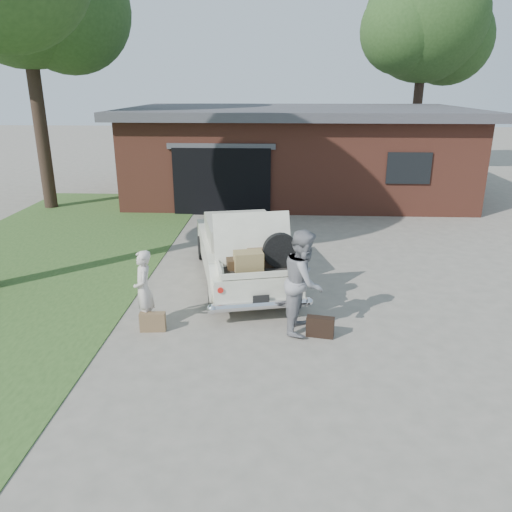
{
  "coord_description": "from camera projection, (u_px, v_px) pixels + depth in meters",
  "views": [
    {
      "loc": [
        0.45,
        -8.17,
        4.14
      ],
      "look_at": [
        0.0,
        0.6,
        1.1
      ],
      "focal_mm": 35.0,
      "sensor_mm": 36.0,
      "label": 1
    }
  ],
  "objects": [
    {
      "name": "woman_right",
      "position": [
        304.0,
        281.0,
        8.6
      ],
      "size": [
        0.84,
        1.0,
        1.84
      ],
      "primitive_type": "imported",
      "rotation": [
        0.0,
        0.0,
        1.4
      ],
      "color": "gray",
      "rests_on": "ground"
    },
    {
      "name": "ground",
      "position": [
        254.0,
        324.0,
        9.09
      ],
      "size": [
        90.0,
        90.0,
        0.0
      ],
      "primitive_type": "plane",
      "color": "gray",
      "rests_on": "ground"
    },
    {
      "name": "suitcase_right",
      "position": [
        320.0,
        327.0,
        8.57
      ],
      "size": [
        0.5,
        0.23,
        0.37
      ],
      "primitive_type": "cube",
      "rotation": [
        0.0,
        0.0,
        -0.18
      ],
      "color": "black",
      "rests_on": "ground"
    },
    {
      "name": "sedan",
      "position": [
        243.0,
        251.0,
        10.94
      ],
      "size": [
        2.72,
        4.81,
        1.83
      ],
      "rotation": [
        0.0,
        0.0,
        0.23
      ],
      "color": "white",
      "rests_on": "ground"
    },
    {
      "name": "house",
      "position": [
        296.0,
        151.0,
        19.32
      ],
      "size": [
        12.8,
        7.8,
        3.3
      ],
      "color": "brown",
      "rests_on": "ground"
    },
    {
      "name": "tree_right",
      "position": [
        427.0,
        26.0,
        22.31
      ],
      "size": [
        6.26,
        5.44,
        9.59
      ],
      "color": "#38281E",
      "rests_on": "ground"
    },
    {
      "name": "grass_strip",
      "position": [
        37.0,
        262.0,
        12.18
      ],
      "size": [
        6.0,
        16.0,
        0.02
      ],
      "primitive_type": "cube",
      "color": "#2D4C1E",
      "rests_on": "ground"
    },
    {
      "name": "woman_left",
      "position": [
        144.0,
        290.0,
        8.77
      ],
      "size": [
        0.48,
        0.6,
        1.43
      ],
      "primitive_type": "imported",
      "rotation": [
        0.0,
        0.0,
        -1.27
      ],
      "color": "beige",
      "rests_on": "ground"
    },
    {
      "name": "suitcase_left",
      "position": [
        153.0,
        322.0,
        8.77
      ],
      "size": [
        0.46,
        0.18,
        0.35
      ],
      "primitive_type": "cube",
      "rotation": [
        0.0,
        0.0,
        0.08
      ],
      "color": "brown",
      "rests_on": "ground"
    }
  ]
}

